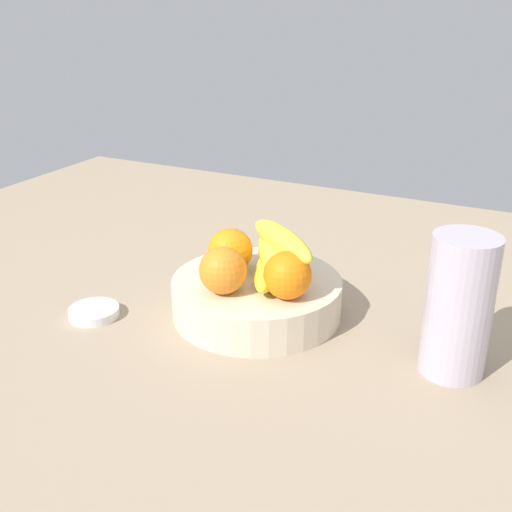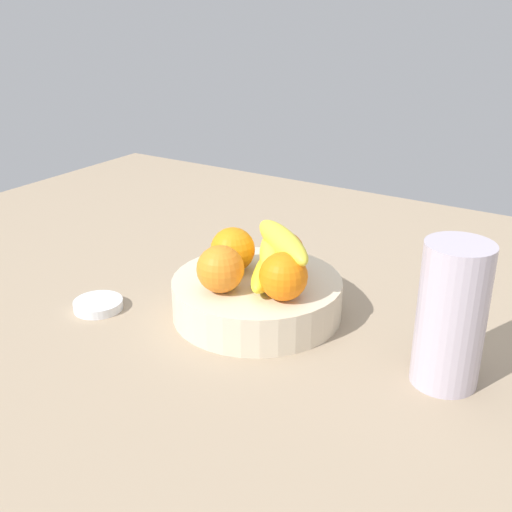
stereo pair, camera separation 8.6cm
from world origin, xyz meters
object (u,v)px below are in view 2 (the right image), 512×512
at_px(jar_lid, 98,305).
at_px(orange_front_left, 220,269).
at_px(orange_center, 282,253).
at_px(orange_front_right, 283,276).
at_px(fruit_bowl, 256,297).
at_px(banana_bunch, 275,254).
at_px(orange_back_left, 233,249).
at_px(thermos_tumbler, 451,315).

bearing_deg(jar_lid, orange_front_left, 16.48).
bearing_deg(orange_center, orange_front_right, -58.85).
distance_m(fruit_bowl, orange_front_right, 0.10).
height_order(fruit_bowl, banana_bunch, banana_bunch).
bearing_deg(orange_back_left, orange_center, 20.62).
xyz_separation_m(orange_center, banana_bunch, (-0.00, -0.02, 0.01)).
height_order(orange_center, orange_back_left, same).
bearing_deg(orange_center, jar_lid, -147.21).
distance_m(orange_front_left, orange_center, 0.11).
bearing_deg(thermos_tumbler, banana_bunch, 171.57).
bearing_deg(orange_back_left, fruit_bowl, -13.71).
height_order(orange_back_left, banana_bunch, banana_bunch).
distance_m(orange_front_left, jar_lid, 0.23).
relative_size(orange_back_left, banana_bunch, 0.40).
bearing_deg(banana_bunch, orange_center, 89.76).
bearing_deg(orange_back_left, orange_front_left, -69.33).
bearing_deg(orange_back_left, jar_lid, -142.81).
bearing_deg(thermos_tumbler, jar_lid, -169.77).
bearing_deg(orange_back_left, thermos_tumbler, -5.78).
height_order(orange_center, banana_bunch, banana_bunch).
bearing_deg(orange_center, orange_front_left, -115.11).
bearing_deg(orange_front_left, fruit_bowl, 67.96).
distance_m(orange_front_right, jar_lid, 0.32).
bearing_deg(orange_front_left, orange_front_right, 16.54).
relative_size(orange_center, orange_back_left, 1.00).
bearing_deg(jar_lid, orange_back_left, 37.19).
xyz_separation_m(orange_center, jar_lid, (-0.25, -0.16, -0.09)).
height_order(orange_front_left, thermos_tumbler, thermos_tumbler).
height_order(thermos_tumbler, jar_lid, thermos_tumbler).
xyz_separation_m(orange_front_left, thermos_tumbler, (0.33, 0.04, 0.00)).
bearing_deg(thermos_tumbler, orange_front_right, -177.80).
distance_m(fruit_bowl, banana_bunch, 0.08).
bearing_deg(fruit_bowl, thermos_tumbler, -4.41).
relative_size(orange_back_left, thermos_tumbler, 0.37).
relative_size(fruit_bowl, banana_bunch, 1.48).
bearing_deg(orange_front_right, banana_bunch, 131.00).
distance_m(fruit_bowl, orange_back_left, 0.08).
relative_size(fruit_bowl, orange_center, 3.74).
height_order(fruit_bowl, orange_front_right, orange_front_right).
height_order(orange_back_left, jar_lid, orange_back_left).
relative_size(orange_center, thermos_tumbler, 0.37).
distance_m(orange_front_right, thermos_tumbler, 0.24).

